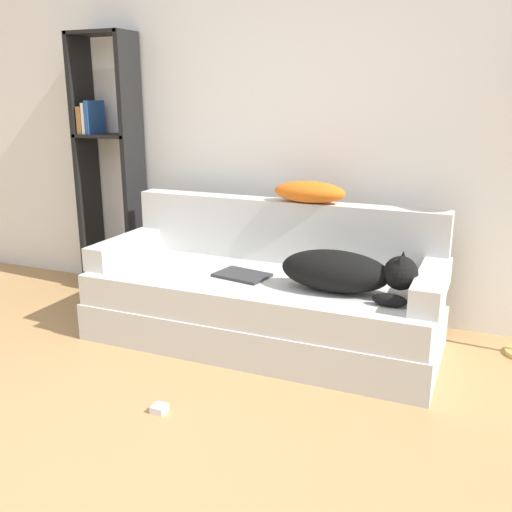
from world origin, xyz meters
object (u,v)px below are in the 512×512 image
at_px(laptop, 242,275).
at_px(dog, 345,272).
at_px(throw_pillow, 309,192).
at_px(bookshelf, 107,153).
at_px(couch, 262,309).
at_px(power_adapter, 159,409).

bearing_deg(laptop, dog, 6.59).
xyz_separation_m(dog, throw_pillow, (-0.35, 0.44, 0.35)).
relative_size(dog, bookshelf, 0.39).
relative_size(couch, dog, 2.81).
relative_size(laptop, power_adapter, 4.99).
bearing_deg(couch, dog, -10.44).
height_order(dog, bookshelf, bookshelf).
bearing_deg(couch, laptop, -153.12).
height_order(dog, power_adapter, dog).
relative_size(dog, throw_pillow, 1.64).
xyz_separation_m(couch, laptop, (-0.11, -0.05, 0.22)).
distance_m(bookshelf, power_adapter, 2.22).
xyz_separation_m(bookshelf, power_adapter, (1.32, -1.46, -1.03)).
height_order(laptop, throw_pillow, throw_pillow).
relative_size(laptop, bookshelf, 0.18).
height_order(couch, power_adapter, couch).
height_order(couch, bookshelf, bookshelf).
distance_m(throw_pillow, bookshelf, 1.64).
xyz_separation_m(couch, throw_pillow, (0.17, 0.34, 0.68)).
relative_size(couch, bookshelf, 1.11).
distance_m(laptop, throw_pillow, 0.67).
distance_m(dog, laptop, 0.64).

